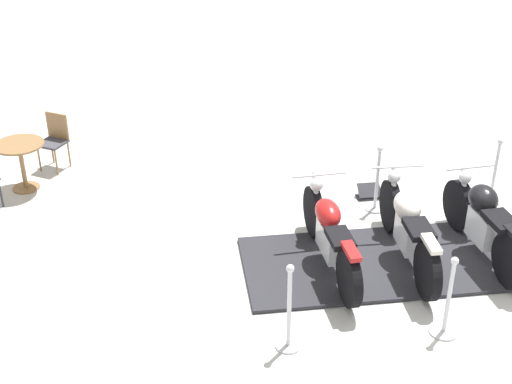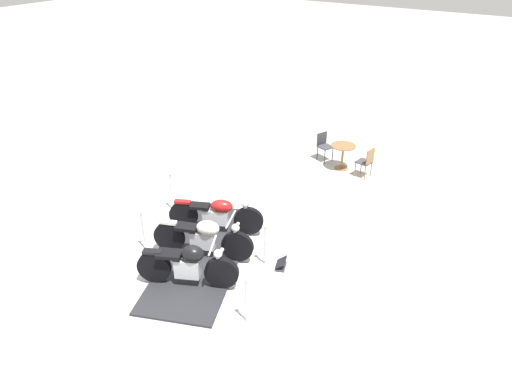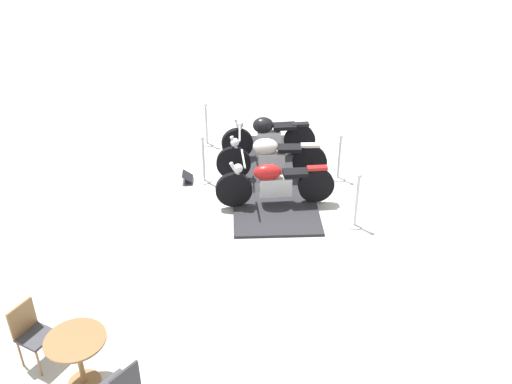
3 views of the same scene
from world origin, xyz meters
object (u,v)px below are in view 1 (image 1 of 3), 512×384
(motorcycle_black, at_px, (484,221))
(motorcycle_maroon, at_px, (330,233))
(stanchion_left_mid, at_px, (447,310))
(stanchion_right_mid, at_px, (377,187))
(cafe_table, at_px, (21,155))
(stanchion_right_front, at_px, (493,182))
(cafe_chair_near_table, at_px, (54,138))
(info_placard, at_px, (369,194))
(motorcycle_cream, at_px, (408,226))
(stanchion_left_rear, at_px, (289,318))

(motorcycle_black, xyz_separation_m, motorcycle_maroon, (0.72, -1.92, -0.02))
(stanchion_left_mid, distance_m, stanchion_right_mid, 2.83)
(motorcycle_maroon, xyz_separation_m, stanchion_left_mid, (0.99, 1.48, -0.21))
(motorcycle_maroon, bearing_deg, cafe_table, 53.57)
(motorcycle_maroon, distance_m, stanchion_right_front, 3.16)
(stanchion_right_mid, distance_m, cafe_chair_near_table, 5.26)
(stanchion_right_front, xyz_separation_m, info_placard, (0.31, -1.81, -0.27))
(cafe_chair_near_table, bearing_deg, motorcycle_cream, 85.36)
(motorcycle_black, xyz_separation_m, info_placard, (-1.27, -1.57, -0.48))
(stanchion_right_front, distance_m, cafe_table, 7.19)
(info_placard, relative_size, cafe_chair_near_table, 0.47)
(motorcycle_cream, relative_size, stanchion_left_mid, 2.15)
(stanchion_right_mid, relative_size, stanchion_left_rear, 0.95)
(motorcycle_maroon, xyz_separation_m, stanchion_left_rear, (1.63, -0.21, -0.13))
(stanchion_right_mid, height_order, info_placard, stanchion_right_mid)
(stanchion_right_mid, bearing_deg, motorcycle_cream, 20.86)
(cafe_table, bearing_deg, motorcycle_cream, 83.31)
(stanchion_left_mid, bearing_deg, motorcycle_maroon, -123.82)
(stanchion_left_mid, height_order, stanchion_right_mid, stanchion_right_mid)
(stanchion_right_front, bearing_deg, cafe_table, -80.05)
(stanchion_left_rear, bearing_deg, stanchion_right_front, 148.87)
(motorcycle_cream, bearing_deg, cafe_table, 63.59)
(info_placard, distance_m, cafe_chair_near_table, 5.15)
(motorcycle_cream, xyz_separation_m, stanchion_right_front, (-1.93, 1.20, -0.22))
(stanchion_left_mid, height_order, stanchion_right_front, stanchion_right_front)
(motorcycle_black, bearing_deg, cafe_chair_near_table, 54.89)
(stanchion_right_mid, bearing_deg, stanchion_left_mid, 20.83)
(cafe_chair_near_table, bearing_deg, stanchion_left_rear, 62.56)
(stanchion_right_mid, bearing_deg, motorcycle_black, 57.20)
(motorcycle_cream, bearing_deg, motorcycle_maroon, 91.06)
(motorcycle_black, height_order, stanchion_left_mid, motorcycle_black)
(motorcycle_cream, height_order, stanchion_right_mid, motorcycle_cream)
(stanchion_right_mid, bearing_deg, info_placard, -160.54)
(stanchion_left_mid, relative_size, stanchion_right_front, 0.98)
(motorcycle_cream, xyz_separation_m, cafe_table, (-0.69, -5.88, 0.04))
(motorcycle_black, distance_m, cafe_table, 6.85)
(motorcycle_maroon, height_order, stanchion_right_mid, motorcycle_maroon)
(motorcycle_cream, relative_size, motorcycle_maroon, 1.03)
(stanchion_left_mid, height_order, stanchion_left_rear, stanchion_left_rear)
(motorcycle_black, xyz_separation_m, motorcycle_cream, (0.35, -0.96, 0.00))
(stanchion_left_rear, bearing_deg, cafe_table, -119.70)
(stanchion_right_mid, distance_m, cafe_table, 5.43)
(motorcycle_maroon, relative_size, cafe_chair_near_table, 2.34)
(motorcycle_black, xyz_separation_m, stanchion_left_mid, (1.71, -0.45, -0.23))
(stanchion_right_front, xyz_separation_m, stanchion_left_rear, (3.93, -2.37, 0.06))
(stanchion_right_mid, height_order, stanchion_left_rear, stanchion_left_rear)
(stanchion_right_front, xyz_separation_m, cafe_chair_near_table, (0.43, -6.94, 0.20))
(motorcycle_black, bearing_deg, motorcycle_cream, 84.82)
(motorcycle_cream, distance_m, info_placard, 1.80)
(motorcycle_black, height_order, motorcycle_cream, motorcycle_cream)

